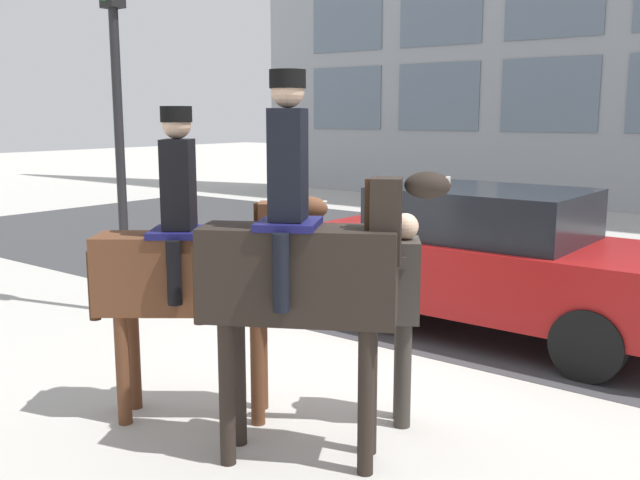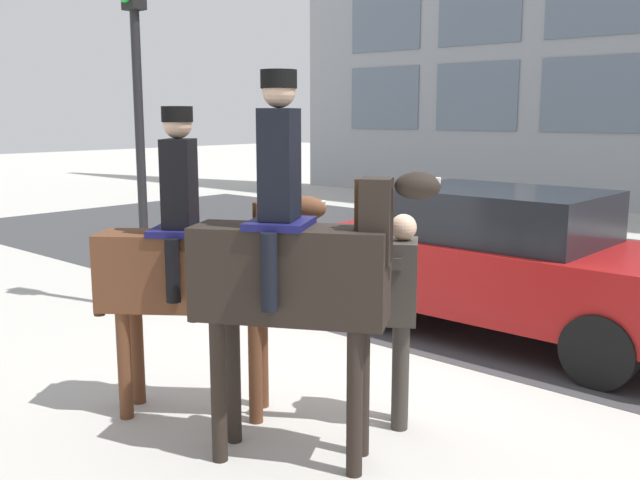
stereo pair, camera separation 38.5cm
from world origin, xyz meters
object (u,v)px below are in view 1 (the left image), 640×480
pedestrian_bystander (402,302)px  traffic_light (115,73)px  street_car_near_lane (488,259)px  mounted_horse_companion (303,264)px  mounted_horse_lead (194,264)px

pedestrian_bystander → traffic_light: size_ratio=0.39×
street_car_near_lane → traffic_light: size_ratio=1.01×
mounted_horse_companion → street_car_near_lane: (-0.28, 3.59, -0.58)m
mounted_horse_companion → street_car_near_lane: 3.65m
mounted_horse_companion → pedestrian_bystander: 1.05m
pedestrian_bystander → traffic_light: traffic_light is taller
mounted_horse_lead → traffic_light: traffic_light is taller
street_car_near_lane → traffic_light: 4.77m
street_car_near_lane → mounted_horse_companion: bearing=-85.5°
traffic_light → street_car_near_lane: bearing=28.0°
traffic_light → mounted_horse_lead: bearing=-27.3°
mounted_horse_lead → mounted_horse_companion: 1.15m
pedestrian_bystander → street_car_near_lane: 2.71m
pedestrian_bystander → traffic_light: 4.75m
street_car_near_lane → traffic_light: bearing=-152.0°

